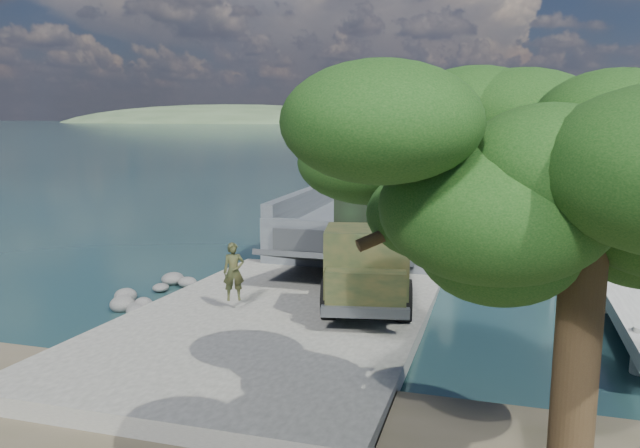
{
  "coord_description": "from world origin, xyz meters",
  "views": [
    {
      "loc": [
        7.28,
        -20.98,
        7.38
      ],
      "look_at": [
        -0.56,
        6.0,
        2.47
      ],
      "focal_mm": 35.0,
      "sensor_mm": 36.0,
      "label": 1
    }
  ],
  "objects_px": {
    "overhang_tree": "(545,186)",
    "landing_craft": "(404,208)",
    "sailboat_near": "(625,213)",
    "military_truck": "(369,240)",
    "soldier": "(234,282)",
    "pier": "(599,214)"
  },
  "relations": [
    {
      "from": "military_truck",
      "to": "overhang_tree",
      "type": "xyz_separation_m",
      "value": [
        5.45,
        -13.01,
        3.68
      ]
    },
    {
      "from": "overhang_tree",
      "to": "landing_craft",
      "type": "bearing_deg",
      "value": 102.09
    },
    {
      "from": "soldier",
      "to": "sailboat_near",
      "type": "height_order",
      "value": "sailboat_near"
    },
    {
      "from": "pier",
      "to": "overhang_tree",
      "type": "distance_m",
      "value": 30.33
    },
    {
      "from": "military_truck",
      "to": "sailboat_near",
      "type": "relative_size",
      "value": 1.48
    },
    {
      "from": "military_truck",
      "to": "sailboat_near",
      "type": "xyz_separation_m",
      "value": [
        13.64,
        25.97,
        -2.28
      ]
    },
    {
      "from": "overhang_tree",
      "to": "military_truck",
      "type": "bearing_deg",
      "value": 112.72
    },
    {
      "from": "sailboat_near",
      "to": "pier",
      "type": "bearing_deg",
      "value": -103.46
    },
    {
      "from": "landing_craft",
      "to": "sailboat_near",
      "type": "distance_m",
      "value": 16.34
    },
    {
      "from": "pier",
      "to": "military_truck",
      "type": "xyz_separation_m",
      "value": [
        -10.5,
        -16.52,
        1.02
      ]
    },
    {
      "from": "landing_craft",
      "to": "military_truck",
      "type": "height_order",
      "value": "landing_craft"
    },
    {
      "from": "soldier",
      "to": "overhang_tree",
      "type": "height_order",
      "value": "overhang_tree"
    },
    {
      "from": "pier",
      "to": "military_truck",
      "type": "distance_m",
      "value": 19.6
    },
    {
      "from": "soldier",
      "to": "overhang_tree",
      "type": "bearing_deg",
      "value": -72.74
    },
    {
      "from": "soldier",
      "to": "sailboat_near",
      "type": "distance_m",
      "value": 34.45
    },
    {
      "from": "military_truck",
      "to": "soldier",
      "type": "bearing_deg",
      "value": -150.3
    },
    {
      "from": "sailboat_near",
      "to": "overhang_tree",
      "type": "height_order",
      "value": "overhang_tree"
    },
    {
      "from": "sailboat_near",
      "to": "overhang_tree",
      "type": "xyz_separation_m",
      "value": [
        -8.19,
        -38.98,
        5.95
      ]
    },
    {
      "from": "landing_craft",
      "to": "sailboat_near",
      "type": "relative_size",
      "value": 5.75
    },
    {
      "from": "pier",
      "to": "sailboat_near",
      "type": "relative_size",
      "value": 6.83
    },
    {
      "from": "overhang_tree",
      "to": "soldier",
      "type": "bearing_deg",
      "value": 135.24
    },
    {
      "from": "sailboat_near",
      "to": "overhang_tree",
      "type": "relative_size",
      "value": 0.74
    }
  ]
}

